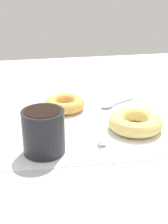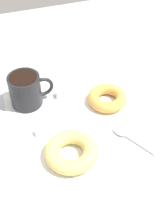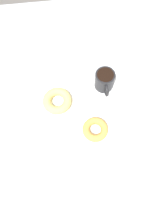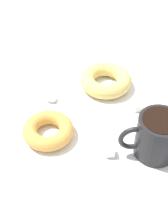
{
  "view_description": "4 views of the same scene",
  "coord_description": "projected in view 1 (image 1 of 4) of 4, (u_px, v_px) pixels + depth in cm",
  "views": [
    {
      "loc": [
        14.01,
        60.42,
        29.97
      ],
      "look_at": [
        2.44,
        -1.33,
        2.3
      ],
      "focal_mm": 50.0,
      "sensor_mm": 36.0,
      "label": 1
    },
    {
      "loc": [
        -45.8,
        14.92,
        53.66
      ],
      "look_at": [
        2.44,
        -1.33,
        2.3
      ],
      "focal_mm": 50.0,
      "sensor_mm": 36.0,
      "label": 2
    },
    {
      "loc": [
        -1.22,
        -31.58,
        79.38
      ],
      "look_at": [
        2.44,
        -1.33,
        2.3
      ],
      "focal_mm": 35.0,
      "sensor_mm": 36.0,
      "label": 3
    },
    {
      "loc": [
        45.6,
        -6.76,
        44.92
      ],
      "look_at": [
        2.44,
        -1.33,
        2.3
      ],
      "focal_mm": 50.0,
      "sensor_mm": 36.0,
      "label": 4
    }
  ],
  "objects": [
    {
      "name": "spoon",
      "position": [
        111.0,
        104.0,
        0.77
      ],
      "size": [
        10.51,
        6.61,
        0.9
      ],
      "color": "silver",
      "rests_on": "napkin"
    },
    {
      "name": "sugar_cube",
      "position": [
        43.0,
        127.0,
        0.64
      ],
      "size": [
        1.73,
        1.73,
        1.73
      ],
      "primitive_type": "cube",
      "color": "white",
      "rests_on": "napkin"
    },
    {
      "name": "donut_far",
      "position": [
        65.0,
        104.0,
        0.75
      ],
      "size": [
        9.6,
        9.6,
        2.75
      ],
      "primitive_type": "torus",
      "color": "gold",
      "rests_on": "napkin"
    },
    {
      "name": "sugar_cube_extra",
      "position": [
        102.0,
        141.0,
        0.59
      ],
      "size": [
        1.44,
        1.44,
        1.44
      ],
      "primitive_type": "cube",
      "color": "white",
      "rests_on": "napkin"
    },
    {
      "name": "donut_near_cup",
      "position": [
        135.0,
        122.0,
        0.65
      ],
      "size": [
        11.32,
        11.32,
        3.2
      ],
      "primitive_type": "torus",
      "color": "#E5C66B",
      "rests_on": "napkin"
    },
    {
      "name": "coffee_cup",
      "position": [
        44.0,
        130.0,
        0.56
      ],
      "size": [
        7.66,
        10.81,
        8.11
      ],
      "color": "black",
      "rests_on": "napkin"
    },
    {
      "name": "napkin",
      "position": [
        84.0,
        121.0,
        0.7
      ],
      "size": [
        36.45,
        36.45,
        0.3
      ],
      "primitive_type": "cube",
      "rotation": [
        0.0,
        0.0,
        -0.04
      ],
      "color": "white",
      "rests_on": "ground_plane"
    },
    {
      "name": "ground_plane",
      "position": [
        96.0,
        127.0,
        0.69
      ],
      "size": [
        120.0,
        120.0,
        2.0
      ],
      "primitive_type": "cube",
      "color": "#B2BCC6"
    }
  ]
}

